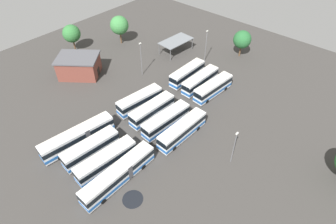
# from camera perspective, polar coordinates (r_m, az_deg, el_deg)

# --- Properties ---
(ground_plane) EXTENTS (108.74, 108.74, 0.00)m
(ground_plane) POSITION_cam_1_polar(r_m,az_deg,el_deg) (59.12, -1.64, -1.84)
(ground_plane) COLOR #383533
(bus_row0_slot0) EXTENTS (10.88, 2.66, 3.61)m
(bus_row0_slot0) POSITION_cam_1_polar(r_m,az_deg,el_deg) (69.83, 3.94, 7.86)
(bus_row0_slot0) COLOR silver
(bus_row0_slot0) RESTS_ON ground_plane
(bus_row0_slot1) EXTENTS (11.10, 2.79, 3.61)m
(bus_row0_slot1) POSITION_cam_1_polar(r_m,az_deg,el_deg) (67.62, 6.58, 6.39)
(bus_row0_slot1) COLOR silver
(bus_row0_slot1) RESTS_ON ground_plane
(bus_row0_slot2) EXTENTS (11.15, 3.46, 3.61)m
(bus_row0_slot2) POSITION_cam_1_polar(r_m,az_deg,el_deg) (65.66, 9.17, 4.89)
(bus_row0_slot2) COLOR silver
(bus_row0_slot2) RESTS_ON ground_plane
(bus_row1_slot0) EXTENTS (10.90, 3.91, 3.61)m
(bus_row1_slot0) POSITION_cam_1_polar(r_m,az_deg,el_deg) (61.51, -5.78, 2.34)
(bus_row1_slot0) COLOR silver
(bus_row1_slot0) RESTS_ON ground_plane
(bus_row1_slot1) EXTENTS (10.95, 3.13, 3.61)m
(bus_row1_slot1) POSITION_cam_1_polar(r_m,az_deg,el_deg) (58.90, -3.27, 0.40)
(bus_row1_slot1) COLOR silver
(bus_row1_slot1) RESTS_ON ground_plane
(bus_row1_slot2) EXTENTS (11.38, 3.41, 3.61)m
(bus_row1_slot2) POSITION_cam_1_polar(r_m,az_deg,el_deg) (56.53, -0.42, -1.66)
(bus_row1_slot2) COLOR silver
(bus_row1_slot2) RESTS_ON ground_plane
(bus_row1_slot3) EXTENTS (11.74, 2.91, 3.61)m
(bus_row1_slot3) POSITION_cam_1_polar(r_m,az_deg,el_deg) (54.60, 2.89, -3.69)
(bus_row1_slot3) COLOR silver
(bus_row1_slot3) RESTS_ON ground_plane
(bus_row2_slot0) EXTENTS (14.72, 4.48, 3.61)m
(bus_row2_slot0) POSITION_cam_1_polar(r_m,az_deg,el_deg) (55.98, -17.84, -4.80)
(bus_row2_slot0) COLOR silver
(bus_row2_slot0) RESTS_ON ground_plane
(bus_row2_slot1) EXTENTS (10.99, 3.56, 3.61)m
(bus_row2_slot1) POSITION_cam_1_polar(r_m,az_deg,el_deg) (53.25, -15.46, -7.17)
(bus_row2_slot1) COLOR silver
(bus_row2_slot1) RESTS_ON ground_plane
(bus_row2_slot2) EXTENTS (11.69, 3.66, 3.61)m
(bus_row2_slot2) POSITION_cam_1_polar(r_m,az_deg,el_deg) (50.76, -12.51, -9.62)
(bus_row2_slot2) COLOR silver
(bus_row2_slot2) RESTS_ON ground_plane
(bus_row2_slot3) EXTENTS (14.52, 2.66, 3.61)m
(bus_row2_slot3) POSITION_cam_1_polar(r_m,az_deg,el_deg) (48.57, -9.98, -12.34)
(bus_row2_slot3) COLOR silver
(bus_row2_slot3) RESTS_ON ground_plane
(depot_building) EXTENTS (12.03, 12.42, 5.19)m
(depot_building) POSITION_cam_1_polar(r_m,az_deg,el_deg) (74.62, -17.66, 8.94)
(depot_building) COLOR brown
(depot_building) RESTS_ON ground_plane
(maintenance_shelter) EXTENTS (9.80, 5.70, 3.57)m
(maintenance_shelter) POSITION_cam_1_polar(r_m,az_deg,el_deg) (80.88, 1.65, 14.24)
(maintenance_shelter) COLOR slate
(maintenance_shelter) RESTS_ON ground_plane
(lamp_post_near_entrance) EXTENTS (0.56, 0.28, 8.90)m
(lamp_post_near_entrance) POSITION_cam_1_polar(r_m,az_deg,el_deg) (70.34, -5.49, 10.90)
(lamp_post_near_entrance) COLOR slate
(lamp_post_near_entrance) RESTS_ON ground_plane
(lamp_post_far_corner) EXTENTS (0.56, 0.28, 8.89)m
(lamp_post_far_corner) POSITION_cam_1_polar(r_m,az_deg,el_deg) (76.38, 7.73, 13.37)
(lamp_post_far_corner) COLOR slate
(lamp_post_far_corner) RESTS_ON ground_plane
(lamp_post_by_building) EXTENTS (0.56, 0.28, 7.43)m
(lamp_post_by_building) POSITION_cam_1_polar(r_m,az_deg,el_deg) (50.05, 13.31, -6.82)
(lamp_post_by_building) COLOR slate
(lamp_post_by_building) RESTS_ON ground_plane
(tree_south_edge) EXTENTS (4.90, 4.90, 7.70)m
(tree_south_edge) POSITION_cam_1_polar(r_m,az_deg,el_deg) (85.07, -19.05, 14.85)
(tree_south_edge) COLOR brown
(tree_south_edge) RESTS_ON ground_plane
(tree_northwest) EXTENTS (5.32, 5.32, 8.32)m
(tree_northwest) POSITION_cam_1_polar(r_m,az_deg,el_deg) (85.71, -9.88, 17.01)
(tree_northwest) COLOR brown
(tree_northwest) RESTS_ON ground_plane
(tree_east_edge) EXTENTS (4.83, 4.83, 7.44)m
(tree_east_edge) POSITION_cam_1_polar(r_m,az_deg,el_deg) (80.64, 14.87, 14.07)
(tree_east_edge) COLOR brown
(tree_east_edge) RESTS_ON ground_plane
(puddle_back_corner) EXTENTS (3.95, 3.95, 0.01)m
(puddle_back_corner) POSITION_cam_1_polar(r_m,az_deg,el_deg) (61.97, -4.01, 0.52)
(puddle_back_corner) COLOR black
(puddle_back_corner) RESTS_ON ground_plane
(puddle_near_shelter) EXTENTS (3.44, 3.44, 0.01)m
(puddle_near_shelter) POSITION_cam_1_polar(r_m,az_deg,el_deg) (47.87, -7.18, -17.20)
(puddle_near_shelter) COLOR black
(puddle_near_shelter) RESTS_ON ground_plane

